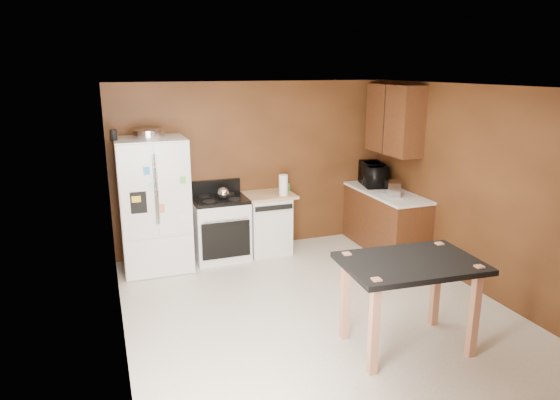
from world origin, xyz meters
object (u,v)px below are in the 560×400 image
kettle (223,193)px  green_canister (287,187)px  refrigerator (154,205)px  pen_cup (114,135)px  gas_range (220,227)px  microwave (373,175)px  toaster (392,188)px  roasting_pan (149,133)px  paper_towel (283,185)px  island (410,274)px  dishwasher (267,222)px

kettle → green_canister: bearing=10.2°
green_canister → refrigerator: (-1.97, -0.17, -0.04)m
pen_cup → kettle: size_ratio=0.79×
pen_cup → gas_range: size_ratio=0.12×
gas_range → microwave: bearing=-1.4°
toaster → refrigerator: (-3.28, 0.67, -0.11)m
roasting_pan → paper_towel: 2.01m
pen_cup → microwave: (3.79, 0.06, -0.81)m
roasting_pan → green_canister: roasting_pan is taller
microwave → island: bearing=169.9°
pen_cup → gas_range: (1.35, 0.12, -1.41)m
green_canister → toaster: bearing=-32.7°
refrigerator → dishwasher: refrigerator is taller
refrigerator → gas_range: size_ratio=1.64×
toaster → microwave: microwave is taller
gas_range → dishwasher: bearing=1.9°
microwave → green_canister: bearing=96.7°
roasting_pan → green_canister: (1.98, 0.11, -0.91)m
microwave → island: size_ratio=0.43×
dishwasher → kettle: bearing=-171.6°
paper_towel → island: size_ratio=0.22×
roasting_pan → kettle: (0.95, -0.08, -0.87)m
paper_towel → island: bearing=-85.3°
roasting_pan → pen_cup: size_ratio=3.14×
green_canister → microwave: bearing=-6.9°
kettle → paper_towel: paper_towel is taller
island → roasting_pan: bearing=124.7°
paper_towel → gas_range: size_ratio=0.27×
toaster → refrigerator: 3.35m
roasting_pan → kettle: size_ratio=2.49×
paper_towel → island: 2.87m
kettle → microwave: (2.40, 0.02, 0.08)m
roasting_pan → gas_range: roasting_pan is taller
refrigerator → microwave: bearing=0.0°
green_canister → gas_range: (-1.06, -0.11, -0.48)m
dishwasher → roasting_pan: bearing=-179.2°
roasting_pan → dishwasher: size_ratio=0.47×
pen_cup → toaster: pen_cup is taller
paper_towel → microwave: size_ratio=0.52×
pen_cup → dishwasher: pen_cup is taller
paper_towel → toaster: bearing=-22.6°
toaster → dishwasher: bearing=176.8°
pen_cup → kettle: (1.39, 0.04, -0.88)m
pen_cup → paper_towel: pen_cup is taller
microwave → gas_range: 2.51m
paper_towel → dishwasher: 0.64m
microwave → gas_range: bearing=102.2°
toaster → island: 2.57m
dishwasher → island: bearing=-81.8°
green_canister → paper_towel: bearing=-121.5°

